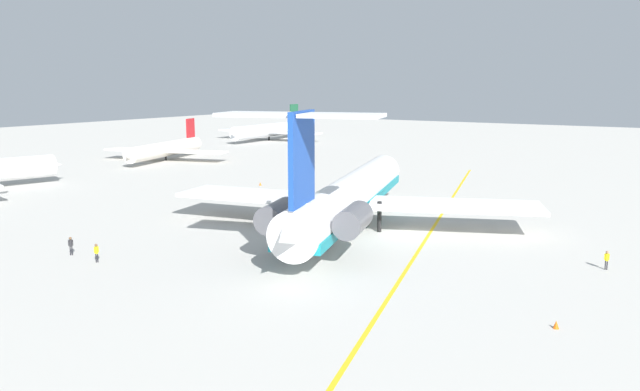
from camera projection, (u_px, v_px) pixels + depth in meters
The scene contains 10 objects.
ground at pixel (408, 233), 67.73m from camera, with size 385.25×385.25×0.00m, color #B7B5AD.
main_jetliner at pixel (348, 196), 68.75m from camera, with size 45.91×41.15×13.62m.
airliner_mid_right at pixel (164, 149), 130.19m from camera, with size 26.84×26.81×8.11m.
airliner_far_right at pixel (267, 130), 176.28m from camera, with size 32.38×31.92×9.71m.
ground_crew_near_nose at pixel (71, 244), 58.87m from camera, with size 0.36×0.31×1.75m.
ground_crew_near_tail at pixel (607, 258), 54.31m from camera, with size 0.27×0.40×1.67m.
ground_crew_portside at pixel (96, 251), 56.54m from camera, with size 0.41×0.27×1.71m.
safety_cone_nose at pixel (260, 184), 99.20m from camera, with size 0.40×0.40×0.55m, color #EA590F.
safety_cone_wingtip at pixel (556, 325), 41.38m from camera, with size 0.40×0.40×0.55m, color #EA590F.
taxiway_centreline at pixel (427, 237), 65.88m from camera, with size 109.06×0.36×0.01m, color gold.
Camera 1 is at (-60.97, -26.91, 15.84)m, focal length 35.55 mm.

